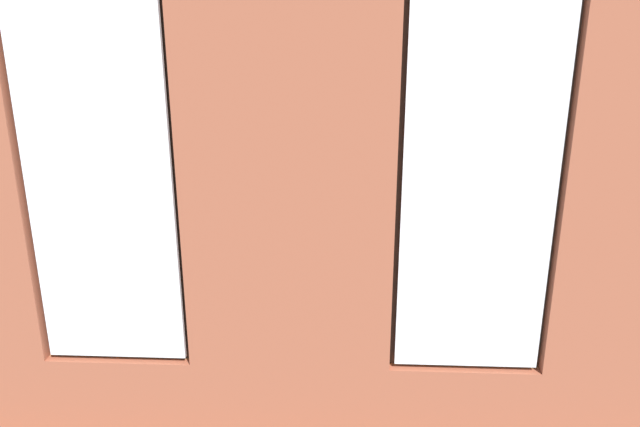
{
  "coord_description": "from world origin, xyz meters",
  "views": [
    {
      "loc": [
        -0.33,
        5.52,
        2.64
      ],
      "look_at": [
        -0.08,
        0.4,
        0.94
      ],
      "focal_mm": 35.0,
      "sensor_mm": 36.0,
      "label": 1
    }
  ],
  "objects_px": {
    "media_console": "(35,264)",
    "potted_plant_beside_window_right": "(121,324)",
    "coffee_table": "(341,257)",
    "remote_silver": "(325,248)",
    "candle_jar": "(352,252)",
    "table_plant_small": "(342,240)",
    "couch_left": "(589,293)",
    "remote_black": "(299,256)",
    "couch_by_window": "(317,355)",
    "potted_plant_by_left_couch": "(505,226)",
    "potted_plant_between_couches": "(528,327)",
    "cup_ceramic": "(380,243)",
    "tv_flatscreen": "(25,199)",
    "papasan_chair": "(270,204)"
  },
  "relations": [
    {
      "from": "media_console",
      "to": "potted_plant_beside_window_right",
      "type": "bearing_deg",
      "value": 130.65
    },
    {
      "from": "coffee_table",
      "to": "remote_silver",
      "type": "height_order",
      "value": "remote_silver"
    },
    {
      "from": "candle_jar",
      "to": "table_plant_small",
      "type": "relative_size",
      "value": 0.47
    },
    {
      "from": "couch_left",
      "to": "media_console",
      "type": "height_order",
      "value": "couch_left"
    },
    {
      "from": "table_plant_small",
      "to": "remote_black",
      "type": "bearing_deg",
      "value": 16.72
    },
    {
      "from": "couch_by_window",
      "to": "candle_jar",
      "type": "xyz_separation_m",
      "value": [
        -0.24,
        -1.62,
        0.13
      ]
    },
    {
      "from": "table_plant_small",
      "to": "potted_plant_by_left_couch",
      "type": "distance_m",
      "value": 1.89
    },
    {
      "from": "potted_plant_between_couches",
      "to": "remote_silver",
      "type": "bearing_deg",
      "value": -50.5
    },
    {
      "from": "coffee_table",
      "to": "remote_black",
      "type": "relative_size",
      "value": 7.89
    },
    {
      "from": "coffee_table",
      "to": "potted_plant_between_couches",
      "type": "xyz_separation_m",
      "value": [
        -1.3,
        1.69,
        0.2
      ]
    },
    {
      "from": "couch_by_window",
      "to": "media_console",
      "type": "height_order",
      "value": "couch_by_window"
    },
    {
      "from": "potted_plant_beside_window_right",
      "to": "potted_plant_between_couches",
      "type": "xyz_separation_m",
      "value": [
        -2.78,
        -0.15,
        -0.03
      ]
    },
    {
      "from": "couch_left",
      "to": "cup_ceramic",
      "type": "bearing_deg",
      "value": -113.47
    },
    {
      "from": "remote_silver",
      "to": "media_console",
      "type": "distance_m",
      "value": 2.84
    },
    {
      "from": "remote_silver",
      "to": "couch_by_window",
      "type": "bearing_deg",
      "value": -19.82
    },
    {
      "from": "tv_flatscreen",
      "to": "potted_plant_between_couches",
      "type": "distance_m",
      "value": 4.62
    },
    {
      "from": "couch_left",
      "to": "coffee_table",
      "type": "height_order",
      "value": "couch_left"
    },
    {
      "from": "candle_jar",
      "to": "cup_ceramic",
      "type": "bearing_deg",
      "value": -135.69
    },
    {
      "from": "remote_silver",
      "to": "coffee_table",
      "type": "bearing_deg",
      "value": 38.43
    },
    {
      "from": "couch_by_window",
      "to": "cup_ceramic",
      "type": "xyz_separation_m",
      "value": [
        -0.51,
        -1.88,
        0.13
      ]
    },
    {
      "from": "coffee_table",
      "to": "potted_plant_beside_window_right",
      "type": "xyz_separation_m",
      "value": [
        1.47,
        1.83,
        0.23
      ]
    },
    {
      "from": "papasan_chair",
      "to": "remote_silver",
      "type": "bearing_deg",
      "value": 118.15
    },
    {
      "from": "table_plant_small",
      "to": "remote_silver",
      "type": "bearing_deg",
      "value": -30.99
    },
    {
      "from": "cup_ceramic",
      "to": "table_plant_small",
      "type": "xyz_separation_m",
      "value": [
        0.37,
        0.14,
        0.08
      ]
    },
    {
      "from": "coffee_table",
      "to": "table_plant_small",
      "type": "relative_size",
      "value": 5.64
    },
    {
      "from": "cup_ceramic",
      "to": "papasan_chair",
      "type": "distance_m",
      "value": 1.77
    },
    {
      "from": "remote_silver",
      "to": "potted_plant_between_couches",
      "type": "xyz_separation_m",
      "value": [
        -1.47,
        1.79,
        0.14
      ]
    },
    {
      "from": "papasan_chair",
      "to": "potted_plant_beside_window_right",
      "type": "xyz_separation_m",
      "value": [
        0.61,
        3.24,
        0.15
      ]
    },
    {
      "from": "remote_black",
      "to": "tv_flatscreen",
      "type": "relative_size",
      "value": 0.14
    },
    {
      "from": "cup_ceramic",
      "to": "potted_plant_beside_window_right",
      "type": "distance_m",
      "value": 2.7
    },
    {
      "from": "tv_flatscreen",
      "to": "papasan_chair",
      "type": "xyz_separation_m",
      "value": [
        -2.14,
        -1.46,
        -0.48
      ]
    },
    {
      "from": "table_plant_small",
      "to": "potted_plant_between_couches",
      "type": "bearing_deg",
      "value": 127.74
    },
    {
      "from": "candle_jar",
      "to": "table_plant_small",
      "type": "xyz_separation_m",
      "value": [
        0.1,
        -0.12,
        0.07
      ]
    },
    {
      "from": "tv_flatscreen",
      "to": "potted_plant_beside_window_right",
      "type": "bearing_deg",
      "value": 130.6
    },
    {
      "from": "candle_jar",
      "to": "media_console",
      "type": "height_order",
      "value": "candle_jar"
    },
    {
      "from": "remote_black",
      "to": "potted_plant_beside_window_right",
      "type": "distance_m",
      "value": 2.03
    },
    {
      "from": "coffee_table",
      "to": "candle_jar",
      "type": "relative_size",
      "value": 12.1
    },
    {
      "from": "remote_silver",
      "to": "potted_plant_between_couches",
      "type": "distance_m",
      "value": 2.32
    },
    {
      "from": "coffee_table",
      "to": "papasan_chair",
      "type": "distance_m",
      "value": 1.65
    },
    {
      "from": "media_console",
      "to": "papasan_chair",
      "type": "height_order",
      "value": "papasan_chair"
    },
    {
      "from": "remote_black",
      "to": "media_console",
      "type": "bearing_deg",
      "value": -171.78
    },
    {
      "from": "remote_silver",
      "to": "cup_ceramic",
      "type": "bearing_deg",
      "value": 73.71
    },
    {
      "from": "table_plant_small",
      "to": "potted_plant_beside_window_right",
      "type": "bearing_deg",
      "value": 51.18
    },
    {
      "from": "couch_left",
      "to": "remote_silver",
      "type": "xyz_separation_m",
      "value": [
        2.29,
        -0.72,
        0.09
      ]
    },
    {
      "from": "table_plant_small",
      "to": "remote_silver",
      "type": "distance_m",
      "value": 0.23
    },
    {
      "from": "coffee_table",
      "to": "potted_plant_beside_window_right",
      "type": "bearing_deg",
      "value": 51.18
    },
    {
      "from": "coffee_table",
      "to": "remote_black",
      "type": "height_order",
      "value": "remote_black"
    },
    {
      "from": "tv_flatscreen",
      "to": "remote_silver",
      "type": "bearing_deg",
      "value": -176.95
    },
    {
      "from": "coffee_table",
      "to": "potted_plant_beside_window_right",
      "type": "height_order",
      "value": "potted_plant_beside_window_right"
    },
    {
      "from": "coffee_table",
      "to": "tv_flatscreen",
      "type": "xyz_separation_m",
      "value": [
        3.0,
        0.05,
        0.56
      ]
    }
  ]
}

